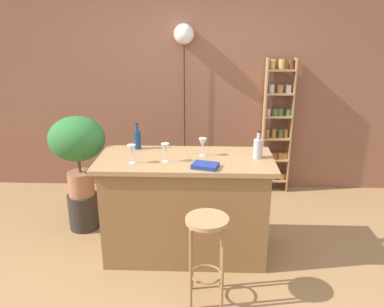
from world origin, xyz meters
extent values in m
plane|color=#A37A4C|center=(0.00, 0.00, 0.00)|extent=(12.00, 12.00, 0.00)
cube|color=#8C5642|center=(0.00, 1.95, 1.40)|extent=(6.40, 0.10, 2.80)
cube|color=olive|center=(0.00, 0.30, 0.46)|extent=(1.44, 0.65, 0.91)
cube|color=#A87F51|center=(0.00, 0.30, 0.93)|extent=(1.57, 0.71, 0.04)
cylinder|color=#997047|center=(0.08, -0.49, 0.34)|extent=(0.02, 0.02, 0.69)
cylinder|color=#997047|center=(0.32, -0.49, 0.34)|extent=(0.02, 0.02, 0.69)
cylinder|color=#997047|center=(0.08, -0.26, 0.34)|extent=(0.02, 0.02, 0.69)
cylinder|color=#997047|center=(0.32, -0.26, 0.34)|extent=(0.02, 0.02, 0.69)
torus|color=#997047|center=(0.20, -0.38, 0.23)|extent=(0.25, 0.25, 0.02)
cylinder|color=tan|center=(0.20, -0.38, 0.70)|extent=(0.33, 0.33, 0.03)
cube|color=#A87F51|center=(0.90, 1.80, 0.85)|extent=(0.02, 0.16, 1.69)
cube|color=#A87F51|center=(1.23, 1.80, 0.85)|extent=(0.02, 0.16, 1.69)
cube|color=#A87F51|center=(1.07, 1.80, 0.14)|extent=(0.32, 0.16, 0.02)
cylinder|color=brown|center=(0.93, 1.79, 0.19)|extent=(0.07, 0.07, 0.08)
cylinder|color=#AD7A38|center=(1.00, 1.80, 0.19)|extent=(0.07, 0.07, 0.08)
cylinder|color=silver|center=(1.06, 1.81, 0.19)|extent=(0.07, 0.07, 0.08)
cylinder|color=brown|center=(1.13, 1.80, 0.19)|extent=(0.07, 0.07, 0.08)
cylinder|color=#994C23|center=(1.19, 1.79, 0.19)|extent=(0.07, 0.07, 0.08)
cube|color=#A87F51|center=(1.07, 1.80, 0.42)|extent=(0.32, 0.16, 0.02)
cylinder|color=#4C7033|center=(0.95, 1.79, 0.47)|extent=(0.07, 0.07, 0.08)
cylinder|color=silver|center=(1.01, 1.79, 0.47)|extent=(0.07, 0.07, 0.08)
cylinder|color=#994C23|center=(1.06, 1.79, 0.47)|extent=(0.07, 0.07, 0.08)
cylinder|color=#AD7A38|center=(1.14, 1.80, 0.47)|extent=(0.07, 0.07, 0.08)
cylinder|color=#AD7A38|center=(1.19, 1.81, 0.47)|extent=(0.07, 0.07, 0.08)
cube|color=#A87F51|center=(1.07, 1.80, 0.71)|extent=(0.32, 0.16, 0.02)
cylinder|color=#AD7A38|center=(0.95, 1.80, 0.77)|extent=(0.06, 0.06, 0.11)
cylinder|color=#AD7A38|center=(1.04, 1.80, 0.77)|extent=(0.06, 0.06, 0.11)
cylinder|color=#4C7033|center=(1.12, 1.79, 0.77)|extent=(0.06, 0.06, 0.11)
cylinder|color=#AD7A38|center=(1.19, 1.81, 0.77)|extent=(0.06, 0.06, 0.11)
cube|color=#A87F51|center=(1.07, 1.80, 0.99)|extent=(0.32, 0.16, 0.02)
cylinder|color=beige|center=(0.94, 1.80, 1.04)|extent=(0.07, 0.07, 0.09)
cylinder|color=#4C7033|center=(1.03, 1.80, 1.04)|extent=(0.07, 0.07, 0.09)
cylinder|color=#4C7033|center=(1.10, 1.80, 1.04)|extent=(0.07, 0.07, 0.09)
cylinder|color=#4C7033|center=(1.19, 1.80, 1.04)|extent=(0.07, 0.07, 0.09)
cube|color=#A87F51|center=(1.07, 1.80, 1.27)|extent=(0.32, 0.16, 0.02)
cylinder|color=silver|center=(0.97, 1.80, 1.33)|extent=(0.07, 0.07, 0.10)
cylinder|color=#AD7A38|center=(1.08, 1.80, 1.33)|extent=(0.07, 0.07, 0.10)
cylinder|color=silver|center=(1.17, 1.81, 1.33)|extent=(0.07, 0.07, 0.10)
cube|color=#A87F51|center=(1.07, 1.80, 1.55)|extent=(0.32, 0.16, 0.02)
cylinder|color=gold|center=(0.96, 1.81, 1.62)|extent=(0.07, 0.07, 0.12)
cylinder|color=gold|center=(1.07, 1.79, 1.62)|extent=(0.07, 0.07, 0.12)
cylinder|color=brown|center=(1.18, 1.81, 1.62)|extent=(0.07, 0.07, 0.12)
cylinder|color=#2D2823|center=(-1.11, 0.73, 0.19)|extent=(0.32, 0.32, 0.38)
cylinder|color=#A86B4C|center=(-1.11, 0.73, 0.51)|extent=(0.27, 0.27, 0.26)
cylinder|color=brown|center=(-1.11, 0.73, 0.71)|extent=(0.03, 0.03, 0.16)
ellipsoid|color=#2D7033|center=(-1.11, 0.73, 0.99)|extent=(0.57, 0.51, 0.45)
cylinder|color=navy|center=(-0.47, 0.55, 1.04)|extent=(0.06, 0.06, 0.17)
cylinder|color=navy|center=(-0.47, 0.55, 1.16)|extent=(0.02, 0.02, 0.07)
cylinder|color=black|center=(-0.47, 0.55, 1.20)|extent=(0.03, 0.03, 0.01)
cylinder|color=#B2B2B7|center=(0.64, 0.33, 1.04)|extent=(0.08, 0.08, 0.17)
cylinder|color=#B2B2B7|center=(0.64, 0.33, 1.15)|extent=(0.03, 0.03, 0.07)
cylinder|color=black|center=(0.64, 0.33, 1.19)|extent=(0.03, 0.03, 0.01)
cylinder|color=silver|center=(-0.45, 0.16, 0.95)|extent=(0.06, 0.06, 0.00)
cylinder|color=silver|center=(-0.45, 0.16, 0.99)|extent=(0.01, 0.01, 0.07)
cone|color=silver|center=(-0.45, 0.16, 1.07)|extent=(0.07, 0.07, 0.08)
cylinder|color=silver|center=(0.15, 0.37, 0.95)|extent=(0.06, 0.06, 0.00)
cylinder|color=silver|center=(0.15, 0.37, 0.99)|extent=(0.01, 0.01, 0.07)
cone|color=silver|center=(0.15, 0.37, 1.07)|extent=(0.07, 0.07, 0.08)
cylinder|color=silver|center=(-0.17, 0.20, 0.95)|extent=(0.06, 0.06, 0.00)
cylinder|color=silver|center=(-0.17, 0.20, 0.99)|extent=(0.01, 0.01, 0.07)
cone|color=silver|center=(-0.17, 0.20, 1.07)|extent=(0.07, 0.07, 0.08)
cube|color=navy|center=(0.18, 0.07, 0.97)|extent=(0.24, 0.20, 0.03)
cylinder|color=black|center=(-0.09, 1.84, 0.98)|extent=(0.01, 0.01, 1.96)
sphere|color=white|center=(-0.09, 1.84, 1.96)|extent=(0.24, 0.24, 0.24)
camera|label=1|loc=(0.18, -2.95, 2.09)|focal=36.40mm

